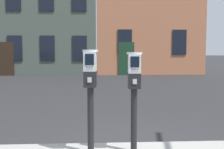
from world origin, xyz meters
name	(u,v)px	position (x,y,z in m)	size (l,w,h in m)	color
parking_meter_near_kerb	(90,82)	(-0.64, -0.21, 1.14)	(0.23, 0.26, 1.46)	black
parking_meter_twin_adjacent	(134,84)	(-0.03, -0.21, 1.12)	(0.23, 0.26, 1.42)	black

